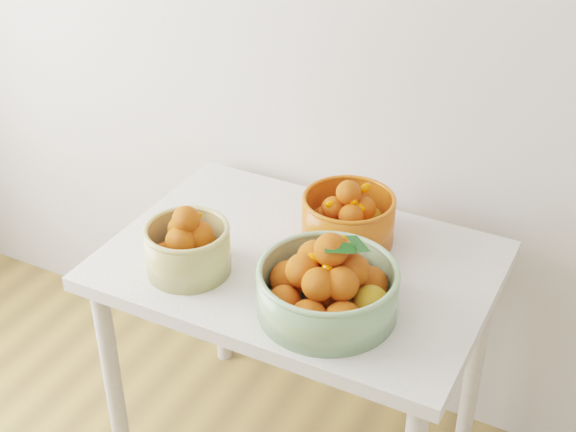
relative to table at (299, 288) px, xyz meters
name	(u,v)px	position (x,y,z in m)	size (l,w,h in m)	color
table	(299,288)	(0.00, 0.00, 0.00)	(1.00, 0.70, 0.75)	silver
bowl_cream	(188,247)	(-0.23, -0.17, 0.17)	(0.23, 0.23, 0.19)	tan
bowl_green	(328,287)	(0.16, -0.16, 0.17)	(0.38, 0.38, 0.22)	#7CA373
bowl_orange	(348,218)	(0.08, 0.14, 0.17)	(0.32, 0.32, 0.18)	#CE4A11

